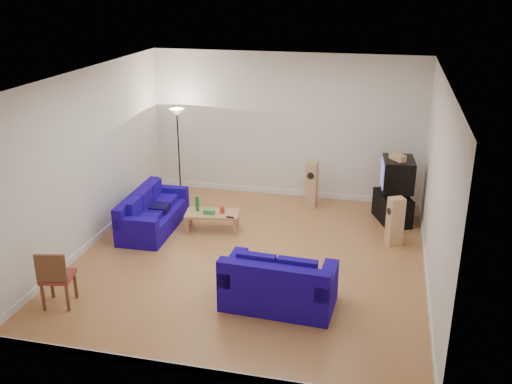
% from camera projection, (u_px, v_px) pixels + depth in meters
% --- Properties ---
extents(room, '(6.01, 6.51, 3.21)m').
position_uv_depth(room, '(251.00, 175.00, 9.56)').
color(room, brown).
rests_on(room, ground).
extents(sofa_three_seat, '(0.89, 1.95, 0.74)m').
position_uv_depth(sofa_three_seat, '(151.00, 215.00, 11.19)').
color(sofa_three_seat, '#100073').
rests_on(sofa_three_seat, ground).
extents(sofa_loveseat, '(1.70, 1.01, 0.83)m').
position_uv_depth(sofa_loveseat, '(278.00, 288.00, 8.51)').
color(sofa_loveseat, '#100073').
rests_on(sofa_loveseat, ground).
extents(coffee_table, '(1.10, 0.68, 0.37)m').
position_uv_depth(coffee_table, '(212.00, 215.00, 11.09)').
color(coffee_table, tan).
rests_on(coffee_table, ground).
extents(bottle, '(0.09, 0.09, 0.30)m').
position_uv_depth(bottle, '(197.00, 204.00, 11.12)').
color(bottle, '#197233').
rests_on(bottle, coffee_table).
extents(tissue_box, '(0.21, 0.12, 0.09)m').
position_uv_depth(tissue_box, '(209.00, 212.00, 11.00)').
color(tissue_box, green).
rests_on(tissue_box, coffee_table).
extents(red_canister, '(0.11, 0.11, 0.13)m').
position_uv_depth(red_canister, '(222.00, 210.00, 11.03)').
color(red_canister, red).
rests_on(red_canister, coffee_table).
extents(remote, '(0.15, 0.06, 0.02)m').
position_uv_depth(remote, '(230.00, 217.00, 10.84)').
color(remote, black).
rests_on(remote, coffee_table).
extents(tv_stand, '(0.84, 1.07, 0.58)m').
position_uv_depth(tv_stand, '(392.00, 208.00, 11.53)').
color(tv_stand, black).
rests_on(tv_stand, ground).
extents(av_receiver, '(0.58, 0.60, 0.11)m').
position_uv_depth(av_receiver, '(395.00, 193.00, 11.36)').
color(av_receiver, black).
rests_on(av_receiver, tv_stand).
extents(television, '(0.67, 0.85, 0.62)m').
position_uv_depth(television, '(398.00, 174.00, 11.32)').
color(television, black).
rests_on(television, av_receiver).
extents(centre_speaker, '(0.35, 0.38, 0.13)m').
position_uv_depth(centre_speaker, '(398.00, 157.00, 11.12)').
color(centre_speaker, tan).
rests_on(centre_speaker, television).
extents(speaker_left, '(0.25, 0.32, 1.00)m').
position_uv_depth(speaker_left, '(312.00, 184.00, 12.24)').
color(speaker_left, tan).
rests_on(speaker_left, ground).
extents(speaker_right, '(0.34, 0.32, 0.92)m').
position_uv_depth(speaker_right, '(395.00, 221.00, 10.46)').
color(speaker_right, tan).
rests_on(speaker_right, ground).
extents(floor_lamp, '(0.34, 0.34, 1.99)m').
position_uv_depth(floor_lamp, '(177.00, 124.00, 12.48)').
color(floor_lamp, black).
rests_on(floor_lamp, ground).
extents(dining_chair, '(0.53, 0.53, 0.93)m').
position_uv_depth(dining_chair, '(55.00, 276.00, 8.42)').
color(dining_chair, brown).
rests_on(dining_chair, ground).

